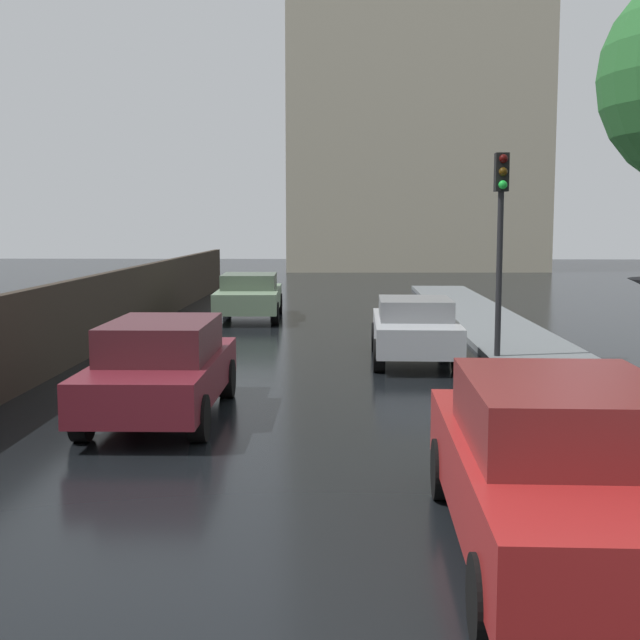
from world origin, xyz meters
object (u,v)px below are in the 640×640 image
at_px(car_silver_near_kerb, 415,328).
at_px(car_red_far_ahead, 562,468).
at_px(car_maroon_behind_camera, 162,367).
at_px(car_green_mid_road, 249,295).
at_px(traffic_light, 501,215).

relative_size(car_silver_near_kerb, car_red_far_ahead, 0.87).
bearing_deg(car_maroon_behind_camera, car_red_far_ahead, 130.55).
relative_size(car_green_mid_road, car_maroon_behind_camera, 1.05).
bearing_deg(car_red_far_ahead, car_maroon_behind_camera, 132.16).
distance_m(car_silver_near_kerb, car_red_far_ahead, 10.20).
bearing_deg(car_silver_near_kerb, car_green_mid_road, 120.33).
distance_m(car_green_mid_road, traffic_light, 9.93).
bearing_deg(car_red_far_ahead, car_green_mid_road, 105.63).
xyz_separation_m(car_green_mid_road, traffic_light, (5.86, -7.69, 2.26)).
bearing_deg(car_silver_near_kerb, traffic_light, -4.59).
bearing_deg(car_maroon_behind_camera, car_green_mid_road, -89.86).
relative_size(car_red_far_ahead, traffic_light, 1.14).
xyz_separation_m(car_red_far_ahead, traffic_light, (1.28, 10.03, 2.17)).
xyz_separation_m(car_silver_near_kerb, traffic_light, (1.66, -0.17, 2.27)).
height_order(car_silver_near_kerb, car_green_mid_road, car_green_mid_road).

